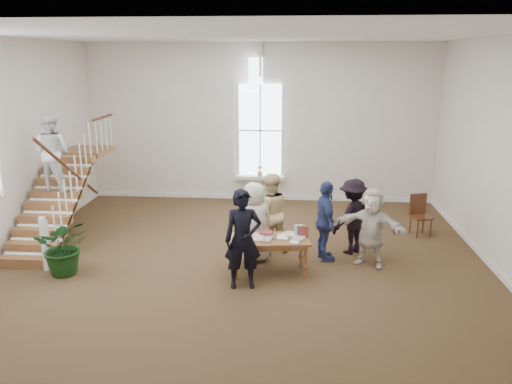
# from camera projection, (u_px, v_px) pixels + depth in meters

# --- Properties ---
(ground) EXTENTS (10.00, 10.00, 0.00)m
(ground) POSITION_uv_depth(u_px,v_px,m) (245.00, 257.00, 10.54)
(ground) COLOR #45311B
(ground) RESTS_ON ground
(room_shell) EXTENTS (10.49, 10.00, 10.00)m
(room_shell) POSITION_uv_depth(u_px,v_px,m) (260.00, 187.00, 14.66)
(room_shell) COLOR beige
(room_shell) RESTS_ON ground
(staircase) EXTENTS (1.10, 4.10, 2.92)m
(staircase) POSITION_uv_depth(u_px,v_px,m) (55.00, 171.00, 11.17)
(staircase) COLOR brown
(staircase) RESTS_ON ground
(library_table) EXTENTS (1.61, 0.96, 0.78)m
(library_table) POSITION_uv_depth(u_px,v_px,m) (270.00, 242.00, 9.65)
(library_table) COLOR brown
(library_table) RESTS_ON ground
(police_officer) EXTENTS (0.74, 0.55, 1.85)m
(police_officer) POSITION_uv_depth(u_px,v_px,m) (243.00, 239.00, 8.98)
(police_officer) COLOR black
(police_officer) RESTS_ON ground
(elderly_woman) EXTENTS (0.97, 0.84, 1.67)m
(elderly_woman) POSITION_uv_depth(u_px,v_px,m) (254.00, 222.00, 10.20)
(elderly_woman) COLOR silver
(elderly_woman) RESTS_ON ground
(person_yellow) EXTENTS (1.01, 0.88, 1.75)m
(person_yellow) POSITION_uv_depth(u_px,v_px,m) (270.00, 213.00, 10.64)
(person_yellow) COLOR beige
(person_yellow) RESTS_ON ground
(woman_cluster_a) EXTENTS (0.61, 1.05, 1.68)m
(woman_cluster_a) POSITION_uv_depth(u_px,v_px,m) (325.00, 221.00, 10.21)
(woman_cluster_a) COLOR navy
(woman_cluster_a) RESTS_ON ground
(woman_cluster_b) EXTENTS (1.19, 1.16, 1.63)m
(woman_cluster_b) POSITION_uv_depth(u_px,v_px,m) (353.00, 216.00, 10.60)
(woman_cluster_b) COLOR black
(woman_cluster_b) RESTS_ON ground
(woman_cluster_c) EXTENTS (1.56, 1.08, 1.62)m
(woman_cluster_c) POSITION_uv_depth(u_px,v_px,m) (371.00, 227.00, 9.96)
(woman_cluster_c) COLOR silver
(woman_cluster_c) RESTS_ON ground
(floor_plant) EXTENTS (1.27, 1.19, 1.13)m
(floor_plant) POSITION_uv_depth(u_px,v_px,m) (64.00, 246.00, 9.62)
(floor_plant) COLOR black
(floor_plant) RESTS_ON ground
(side_chair) EXTENTS (0.53, 0.53, 0.98)m
(side_chair) POSITION_uv_depth(u_px,v_px,m) (420.00, 212.00, 11.77)
(side_chair) COLOR #3B2210
(side_chair) RESTS_ON ground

